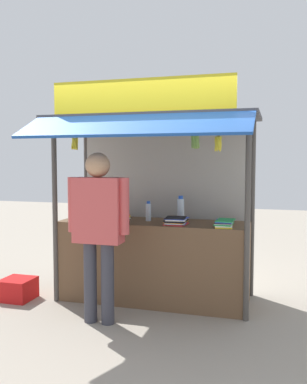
{
  "coord_description": "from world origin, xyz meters",
  "views": [
    {
      "loc": [
        1.4,
        -4.75,
        1.68
      ],
      "look_at": [
        0.0,
        0.0,
        1.3
      ],
      "focal_mm": 39.6,
      "sensor_mm": 36.0,
      "label": 1
    }
  ],
  "objects_px": {
    "water_bottle_front_right": "(148,212)",
    "banana_bunch_leftmost": "(195,141)",
    "banana_bunch_rightmost": "(75,143)",
    "vendor_person": "(98,221)",
    "plastic_crate": "(18,289)",
    "water_bottle_far_right": "(181,209)",
    "magazine_stack_center": "(117,219)",
    "magazine_stack_back_right": "(176,221)",
    "banana_bunch_inner_left": "(218,143)",
    "water_bottle_rear_center": "(107,209)",
    "magazine_stack_back_left": "(224,223)"
  },
  "relations": [
    {
      "from": "vendor_person",
      "to": "banana_bunch_leftmost",
      "type": "bearing_deg",
      "value": -157.93
    },
    {
      "from": "vendor_person",
      "to": "plastic_crate",
      "type": "xyz_separation_m",
      "value": [
        -1.23,
        0.39,
        -0.93
      ]
    },
    {
      "from": "water_bottle_front_right",
      "to": "banana_bunch_inner_left",
      "type": "height_order",
      "value": "banana_bunch_inner_left"
    },
    {
      "from": "water_bottle_rear_center",
      "to": "banana_bunch_leftmost",
      "type": "bearing_deg",
      "value": -24.93
    },
    {
      "from": "banana_bunch_inner_left",
      "to": "vendor_person",
      "type": "height_order",
      "value": "banana_bunch_inner_left"
    },
    {
      "from": "banana_bunch_rightmost",
      "to": "banana_bunch_leftmost",
      "type": "xyz_separation_m",
      "value": [
        1.36,
        0.0,
        0.0
      ]
    },
    {
      "from": "banana_bunch_leftmost",
      "to": "vendor_person",
      "type": "height_order",
      "value": "banana_bunch_leftmost"
    },
    {
      "from": "banana_bunch_inner_left",
      "to": "water_bottle_rear_center",
      "type": "bearing_deg",
      "value": 158.76
    },
    {
      "from": "banana_bunch_inner_left",
      "to": "water_bottle_far_right",
      "type": "bearing_deg",
      "value": 131.82
    },
    {
      "from": "water_bottle_rear_center",
      "to": "magazine_stack_back_right",
      "type": "xyz_separation_m",
      "value": [
        0.96,
        -0.29,
        -0.07
      ]
    },
    {
      "from": "water_bottle_front_right",
      "to": "vendor_person",
      "type": "bearing_deg",
      "value": -107.5
    },
    {
      "from": "water_bottle_front_right",
      "to": "banana_bunch_leftmost",
      "type": "xyz_separation_m",
      "value": [
        0.65,
        -0.48,
        0.81
      ]
    },
    {
      "from": "water_bottle_far_right",
      "to": "banana_bunch_leftmost",
      "type": "distance_m",
      "value": 1.01
    },
    {
      "from": "magazine_stack_back_right",
      "to": "banana_bunch_rightmost",
      "type": "distance_m",
      "value": 1.43
    },
    {
      "from": "magazine_stack_back_left",
      "to": "banana_bunch_inner_left",
      "type": "distance_m",
      "value": 0.9
    },
    {
      "from": "water_bottle_front_right",
      "to": "vendor_person",
      "type": "xyz_separation_m",
      "value": [
        -0.27,
        -0.86,
        -0.01
      ]
    },
    {
      "from": "water_bottle_front_right",
      "to": "banana_bunch_rightmost",
      "type": "relative_size",
      "value": 0.92
    },
    {
      "from": "banana_bunch_rightmost",
      "to": "vendor_person",
      "type": "bearing_deg",
      "value": -40.75
    },
    {
      "from": "water_bottle_front_right",
      "to": "banana_bunch_inner_left",
      "type": "relative_size",
      "value": 0.83
    },
    {
      "from": "water_bottle_rear_center",
      "to": "magazine_stack_back_left",
      "type": "bearing_deg",
      "value": -11.07
    },
    {
      "from": "water_bottle_far_right",
      "to": "magazine_stack_back_right",
      "type": "relative_size",
      "value": 1.0
    },
    {
      "from": "water_bottle_far_right",
      "to": "vendor_person",
      "type": "distance_m",
      "value": 1.15
    },
    {
      "from": "banana_bunch_leftmost",
      "to": "magazine_stack_center",
      "type": "bearing_deg",
      "value": 165.31
    },
    {
      "from": "water_bottle_front_right",
      "to": "banana_bunch_leftmost",
      "type": "distance_m",
      "value": 1.14
    },
    {
      "from": "banana_bunch_rightmost",
      "to": "banana_bunch_inner_left",
      "type": "relative_size",
      "value": 0.91
    },
    {
      "from": "water_bottle_rear_center",
      "to": "banana_bunch_leftmost",
      "type": "height_order",
      "value": "banana_bunch_leftmost"
    },
    {
      "from": "water_bottle_far_right",
      "to": "plastic_crate",
      "type": "bearing_deg",
      "value": -163.23
    },
    {
      "from": "magazine_stack_back_left",
      "to": "banana_bunch_inner_left",
      "type": "bearing_deg",
      "value": -97.85
    },
    {
      "from": "magazine_stack_back_left",
      "to": "vendor_person",
      "type": "height_order",
      "value": "vendor_person"
    },
    {
      "from": "water_bottle_rear_center",
      "to": "magazine_stack_center",
      "type": "xyz_separation_m",
      "value": [
        0.26,
        -0.32,
        -0.07
      ]
    },
    {
      "from": "water_bottle_rear_center",
      "to": "plastic_crate",
      "type": "bearing_deg",
      "value": -149.07
    },
    {
      "from": "magazine_stack_back_left",
      "to": "plastic_crate",
      "type": "height_order",
      "value": "magazine_stack_back_left"
    },
    {
      "from": "banana_bunch_leftmost",
      "to": "water_bottle_rear_center",
      "type": "bearing_deg",
      "value": 155.07
    },
    {
      "from": "water_bottle_far_right",
      "to": "magazine_stack_back_right",
      "type": "bearing_deg",
      "value": -87.05
    },
    {
      "from": "water_bottle_far_right",
      "to": "banana_bunch_rightmost",
      "type": "bearing_deg",
      "value": -151.91
    },
    {
      "from": "banana_bunch_inner_left",
      "to": "magazine_stack_center",
      "type": "bearing_deg",
      "value": 168.19
    },
    {
      "from": "magazine_stack_back_left",
      "to": "banana_bunch_inner_left",
      "type": "height_order",
      "value": "banana_bunch_inner_left"
    },
    {
      "from": "magazine_stack_back_left",
      "to": "banana_bunch_rightmost",
      "type": "height_order",
      "value": "banana_bunch_rightmost"
    },
    {
      "from": "magazine_stack_back_right",
      "to": "vendor_person",
      "type": "xyz_separation_m",
      "value": [
        -0.66,
        -0.66,
        0.06
      ]
    },
    {
      "from": "magazine_stack_back_right",
      "to": "banana_bunch_inner_left",
      "type": "xyz_separation_m",
      "value": [
        0.5,
        -0.28,
        0.85
      ]
    },
    {
      "from": "banana_bunch_rightmost",
      "to": "banana_bunch_inner_left",
      "type": "height_order",
      "value": "same"
    },
    {
      "from": "magazine_stack_back_right",
      "to": "banana_bunch_inner_left",
      "type": "height_order",
      "value": "banana_bunch_inner_left"
    },
    {
      "from": "water_bottle_far_right",
      "to": "magazine_stack_back_left",
      "type": "distance_m",
      "value": 0.64
    },
    {
      "from": "vendor_person",
      "to": "plastic_crate",
      "type": "relative_size",
      "value": 4.83
    },
    {
      "from": "banana_bunch_inner_left",
      "to": "banana_bunch_leftmost",
      "type": "bearing_deg",
      "value": -179.47
    },
    {
      "from": "water_bottle_far_right",
      "to": "magazine_stack_center",
      "type": "height_order",
      "value": "water_bottle_far_right"
    },
    {
      "from": "magazine_stack_back_left",
      "to": "banana_bunch_inner_left",
      "type": "relative_size",
      "value": 1.08
    },
    {
      "from": "water_bottle_rear_center",
      "to": "banana_bunch_rightmost",
      "type": "bearing_deg",
      "value": -103.57
    },
    {
      "from": "water_bottle_far_right",
      "to": "vendor_person",
      "type": "xyz_separation_m",
      "value": [
        -0.64,
        -0.96,
        -0.04
      ]
    },
    {
      "from": "water_bottle_rear_center",
      "to": "magazine_stack_back_right",
      "type": "relative_size",
      "value": 0.79
    }
  ]
}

